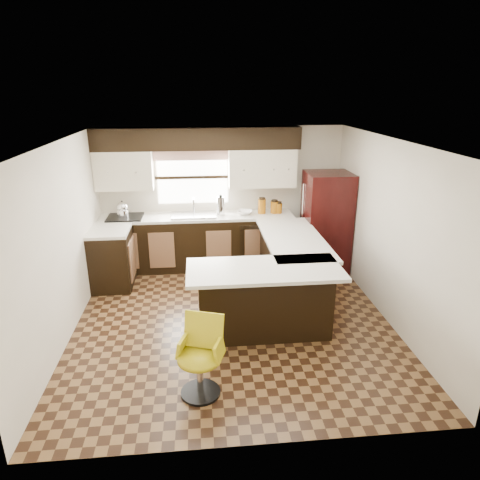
{
  "coord_description": "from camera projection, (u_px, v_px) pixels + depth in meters",
  "views": [
    {
      "loc": [
        -0.42,
        -5.14,
        3.02
      ],
      "look_at": [
        0.15,
        0.45,
        1.0
      ],
      "focal_mm": 32.0,
      "sensor_mm": 36.0,
      "label": 1
    }
  ],
  "objects": [
    {
      "name": "counter_pen_long",
      "position": [
        294.0,
        239.0,
        6.24
      ],
      "size": [
        0.84,
        1.95,
        0.04
      ],
      "primitive_type": "cube",
      "color": "silver",
      "rests_on": "peninsula_long"
    },
    {
      "name": "ceiling",
      "position": [
        232.0,
        142.0,
        5.07
      ],
      "size": [
        4.4,
        4.4,
        0.0
      ],
      "primitive_type": "plane",
      "rotation": [
        3.14,
        0.0,
        0.0
      ],
      "color": "silver",
      "rests_on": "wall_back"
    },
    {
      "name": "refrigerator",
      "position": [
        326.0,
        223.0,
        7.2
      ],
      "size": [
        0.73,
        0.7,
        1.7
      ],
      "primitive_type": "cube",
      "color": "black",
      "rests_on": "floor"
    },
    {
      "name": "cooktop",
      "position": [
        125.0,
        217.0,
        7.16
      ],
      "size": [
        0.58,
        0.5,
        0.02
      ],
      "primitive_type": "cube",
      "color": "black",
      "rests_on": "counter_back"
    },
    {
      "name": "valance",
      "position": [
        192.0,
        155.0,
        7.18
      ],
      "size": [
        1.3,
        0.06,
        0.18
      ],
      "primitive_type": "cube",
      "color": "#D19B93",
      "rests_on": "wall_back"
    },
    {
      "name": "peninsula_long",
      "position": [
        289.0,
        269.0,
        6.39
      ],
      "size": [
        0.6,
        1.95,
        0.9
      ],
      "primitive_type": "cube",
      "color": "black",
      "rests_on": "floor"
    },
    {
      "name": "percolator",
      "position": [
        221.0,
        206.0,
        7.28
      ],
      "size": [
        0.13,
        0.13,
        0.32
      ],
      "primitive_type": "cylinder",
      "color": "silver",
      "rests_on": "counter_back"
    },
    {
      "name": "base_cab_back",
      "position": [
        198.0,
        243.0,
        7.46
      ],
      "size": [
        3.3,
        0.6,
        0.9
      ],
      "primitive_type": "cube",
      "color": "black",
      "rests_on": "floor"
    },
    {
      "name": "wall_right",
      "position": [
        390.0,
        232.0,
        5.67
      ],
      "size": [
        0.0,
        4.4,
        4.4
      ],
      "primitive_type": "plane",
      "rotation": [
        1.57,
        0.0,
        -1.57
      ],
      "color": "beige",
      "rests_on": "floor"
    },
    {
      "name": "kettle",
      "position": [
        123.0,
        209.0,
        7.11
      ],
      "size": [
        0.2,
        0.2,
        0.27
      ],
      "primitive_type": null,
      "color": "silver",
      "rests_on": "cooktop"
    },
    {
      "name": "counter_back",
      "position": [
        197.0,
        217.0,
        7.3
      ],
      "size": [
        3.3,
        0.6,
        0.04
      ],
      "primitive_type": "cube",
      "color": "silver",
      "rests_on": "base_cab_back"
    },
    {
      "name": "window_pane",
      "position": [
        193.0,
        177.0,
        7.35
      ],
      "size": [
        1.2,
        0.02,
        0.9
      ],
      "primitive_type": "cube",
      "color": "white",
      "rests_on": "wall_back"
    },
    {
      "name": "soffit",
      "position": [
        197.0,
        138.0,
        6.98
      ],
      "size": [
        3.4,
        0.35,
        0.36
      ],
      "primitive_type": "cube",
      "color": "black",
      "rests_on": "wall_back"
    },
    {
      "name": "canister_small",
      "position": [
        278.0,
        208.0,
        7.42
      ],
      "size": [
        0.13,
        0.13,
        0.17
      ],
      "primitive_type": "cylinder",
      "color": "#9D580B",
      "rests_on": "counter_back"
    },
    {
      "name": "peninsula_return",
      "position": [
        264.0,
        301.0,
        5.43
      ],
      "size": [
        1.65,
        0.6,
        0.9
      ],
      "primitive_type": "cube",
      "color": "black",
      "rests_on": "floor"
    },
    {
      "name": "wall_back",
      "position": [
        222.0,
        196.0,
        7.53
      ],
      "size": [
        4.4,
        0.0,
        4.4
      ],
      "primitive_type": "plane",
      "rotation": [
        1.57,
        0.0,
        0.0
      ],
      "color": "beige",
      "rests_on": "floor"
    },
    {
      "name": "wall_front",
      "position": [
        255.0,
        328.0,
        3.41
      ],
      "size": [
        4.4,
        0.0,
        4.4
      ],
      "primitive_type": "plane",
      "rotation": [
        -1.57,
        0.0,
        0.0
      ],
      "color": "beige",
      "rests_on": "floor"
    },
    {
      "name": "counter_left",
      "position": [
        109.0,
        231.0,
        6.57
      ],
      "size": [
        0.6,
        0.7,
        0.04
      ],
      "primitive_type": "cube",
      "color": "silver",
      "rests_on": "base_cab_left"
    },
    {
      "name": "upper_cab_right",
      "position": [
        262.0,
        168.0,
        7.26
      ],
      "size": [
        1.14,
        0.35,
        0.64
      ],
      "primitive_type": "cube",
      "color": "beige",
      "rests_on": "wall_back"
    },
    {
      "name": "dishwasher",
      "position": [
        257.0,
        247.0,
        7.29
      ],
      "size": [
        0.58,
        0.03,
        0.78
      ],
      "primitive_type": "cube",
      "color": "black",
      "rests_on": "floor"
    },
    {
      "name": "wall_left",
      "position": [
        63.0,
        243.0,
        5.27
      ],
      "size": [
        0.0,
        4.4,
        4.4
      ],
      "primitive_type": "plane",
      "rotation": [
        1.57,
        0.0,
        1.57
      ],
      "color": "beige",
      "rests_on": "floor"
    },
    {
      "name": "bar_chair",
      "position": [
        199.0,
        359.0,
        4.32
      ],
      "size": [
        0.57,
        0.57,
        0.85
      ],
      "primitive_type": null,
      "rotation": [
        0.0,
        0.0,
        -0.33
      ],
      "color": "gold",
      "rests_on": "floor"
    },
    {
      "name": "counter_pen_return",
      "position": [
        264.0,
        270.0,
        5.19
      ],
      "size": [
        1.89,
        0.84,
        0.04
      ],
      "primitive_type": "cube",
      "color": "silver",
      "rests_on": "peninsula_return"
    },
    {
      "name": "upper_cab_left",
      "position": [
        124.0,
        170.0,
        7.04
      ],
      "size": [
        0.94,
        0.35,
        0.64
      ],
      "primitive_type": "cube",
      "color": "beige",
      "rests_on": "wall_back"
    },
    {
      "name": "floor",
      "position": [
        233.0,
        319.0,
        5.88
      ],
      "size": [
        4.4,
        4.4,
        0.0
      ],
      "primitive_type": "plane",
      "color": "#49301A",
      "rests_on": "ground"
    },
    {
      "name": "canister_med",
      "position": [
        274.0,
        207.0,
        7.4
      ],
      "size": [
        0.14,
        0.14,
        0.2
      ],
      "primitive_type": "cylinder",
      "color": "#9D580B",
      "rests_on": "counter_back"
    },
    {
      "name": "mixing_bowl",
      "position": [
        245.0,
        212.0,
        7.36
      ],
      "size": [
        0.31,
        0.31,
        0.06
      ],
      "primitive_type": "imported",
      "rotation": [
        0.0,
        0.0,
        -0.21
      ],
      "color": "white",
      "rests_on": "counter_back"
    },
    {
      "name": "sink",
      "position": [
        194.0,
        215.0,
        7.27
      ],
      "size": [
        0.75,
        0.45,
        0.03
      ],
      "primitive_type": "cube",
      "color": "#B2B2B7",
      "rests_on": "counter_back"
    },
    {
      "name": "canister_large",
      "position": [
        262.0,
        206.0,
        7.38
      ],
      "size": [
        0.13,
        0.13,
        0.25
      ],
      "primitive_type": "cylinder",
      "color": "#9D580B",
      "rests_on": "counter_back"
    },
    {
      "name": "base_cab_left",
      "position": [
        112.0,
        260.0,
        6.73
      ],
      "size": [
        0.6,
        0.7,
        0.9
      ],
      "primitive_type": "cube",
      "color": "black",
      "rests_on": "floor"
    }
  ]
}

